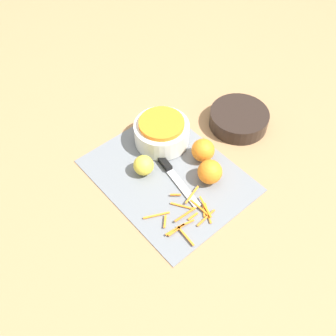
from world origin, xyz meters
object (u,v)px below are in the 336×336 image
(lemon, at_px, (144,165))
(orange_right, at_px, (203,150))
(bowl_dark, at_px, (239,119))
(orange_left, at_px, (210,172))
(knife, at_px, (165,164))
(bowl_speckled, at_px, (162,132))

(lemon, bearing_deg, orange_right, 66.21)
(bowl_dark, relative_size, orange_left, 2.66)
(knife, relative_size, lemon, 4.31)
(bowl_speckled, relative_size, orange_right, 2.44)
(orange_left, relative_size, orange_right, 1.02)
(bowl_dark, height_order, lemon, lemon)
(bowl_speckled, bearing_deg, bowl_dark, 66.24)
(knife, xyz_separation_m, lemon, (-0.02, -0.06, 0.02))
(bowl_speckled, relative_size, orange_left, 2.38)
(bowl_dark, height_order, knife, bowl_dark)
(orange_left, bearing_deg, lemon, -139.45)
(bowl_speckled, distance_m, orange_left, 0.21)
(bowl_dark, height_order, orange_right, orange_right)
(bowl_dark, bearing_deg, orange_left, -66.48)
(bowl_dark, xyz_separation_m, orange_left, (0.10, -0.23, 0.02))
(bowl_dark, distance_m, orange_right, 0.19)
(orange_right, height_order, lemon, orange_right)
(bowl_speckled, xyz_separation_m, knife, (0.08, -0.06, -0.03))
(bowl_dark, bearing_deg, knife, -94.36)
(knife, height_order, lemon, lemon)
(knife, height_order, orange_left, orange_left)
(orange_left, bearing_deg, orange_right, 149.29)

